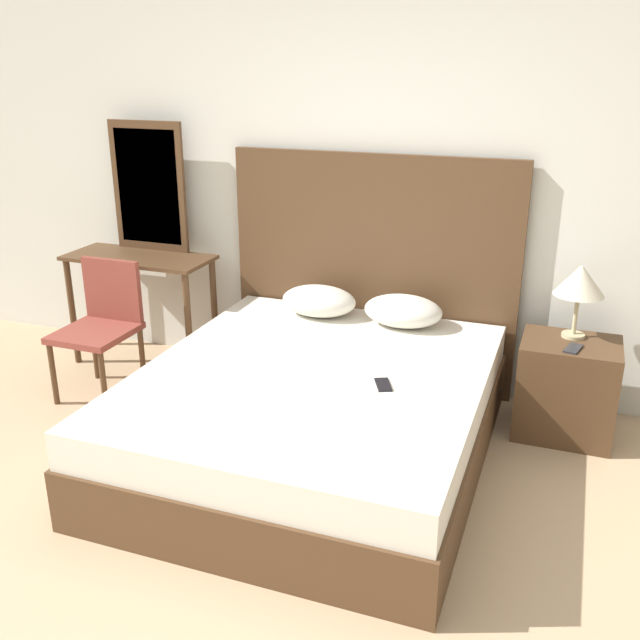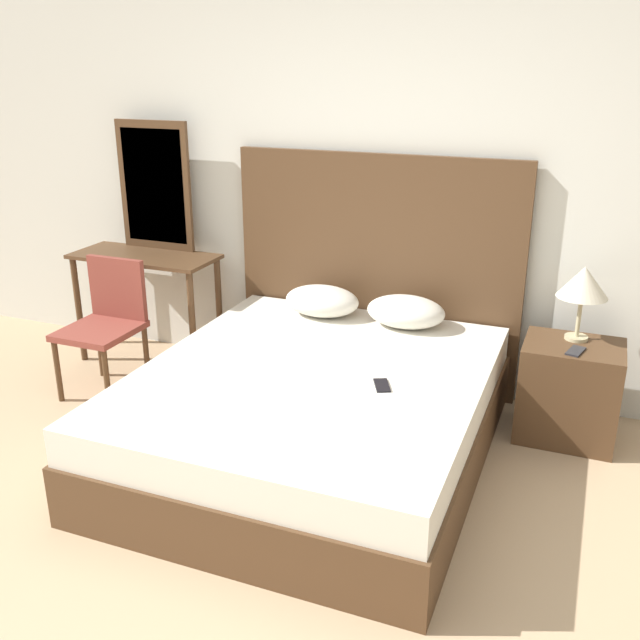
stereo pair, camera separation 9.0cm
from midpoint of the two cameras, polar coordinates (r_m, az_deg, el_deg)
The scene contains 13 objects.
ground_plane at distance 3.11m, azimuth -8.26°, elevation -21.55°, with size 16.00×16.00×0.00m, color tan.
wall_back at distance 4.55m, azimuth 5.90°, elevation 11.18°, with size 10.00×0.06×2.70m.
bed at distance 3.87m, azimuth 0.09°, elevation -7.58°, with size 1.78×2.09×0.51m.
headboard at distance 4.62m, azimuth 5.03°, elevation 3.80°, with size 1.87×0.05×1.51m.
pillow_left at distance 4.53m, azimuth 0.73°, elevation 1.54°, with size 0.48×0.34×0.19m.
pillow_right at distance 4.38m, azimuth 7.46°, elevation 0.67°, with size 0.48×0.34×0.19m.
phone_on_bed at distance 3.60m, azimuth 5.69°, elevation -5.23°, with size 0.13×0.17×0.01m.
nightstand at distance 4.31m, azimuth 19.85°, elevation -5.38°, with size 0.54×0.43×0.57m.
table_lamp at distance 4.18m, azimuth 20.91°, elevation 2.74°, with size 0.28×0.28×0.43m.
phone_on_nightstand at distance 4.10m, azimuth 20.37°, elevation -2.35°, with size 0.10×0.16×0.01m.
vanity_desk at distance 5.09m, azimuth -13.27°, elevation 3.49°, with size 1.01×0.44×0.79m.
vanity_mirror at distance 5.12m, azimuth -12.58°, elevation 10.42°, with size 0.56×0.03×0.88m.
chair at distance 4.76m, azimuth -16.15°, elevation 0.17°, with size 0.44×0.48×0.85m.
Camera 2 is at (1.28, -1.95, 2.06)m, focal length 40.00 mm.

